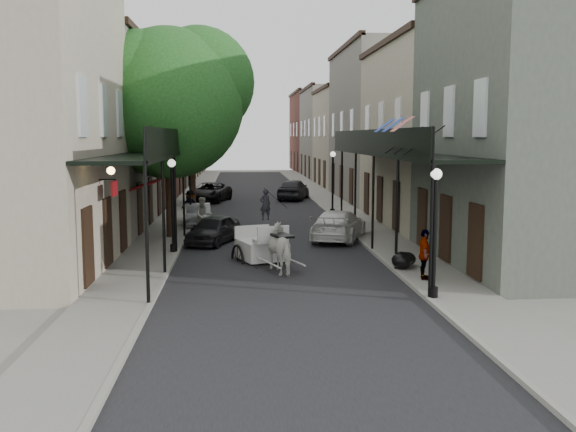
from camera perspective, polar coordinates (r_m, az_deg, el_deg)
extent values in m
plane|color=gray|center=(20.29, -0.16, -6.37)|extent=(140.00, 140.00, 0.00)
cube|color=black|center=(39.98, -2.27, 0.33)|extent=(8.00, 90.00, 0.01)
cube|color=gray|center=(40.11, -9.43, 0.33)|extent=(2.20, 90.00, 0.12)
cube|color=gray|center=(40.47, 4.82, 0.47)|extent=(2.20, 90.00, 0.12)
cube|color=#B5A991|center=(50.19, -12.68, 7.54)|extent=(5.00, 80.00, 10.50)
cube|color=gray|center=(50.69, 7.12, 7.65)|extent=(5.00, 80.00, 10.50)
cube|color=black|center=(26.92, -12.01, 5.40)|extent=(2.20, 18.00, 0.12)
cube|color=black|center=(26.79, -9.80, 6.52)|extent=(0.06, 18.00, 1.00)
cylinder|color=black|center=(18.05, -12.46, -1.38)|extent=(0.10, 0.10, 4.00)
cylinder|color=black|center=(25.94, -10.00, 1.23)|extent=(0.10, 0.10, 4.00)
cylinder|color=black|center=(33.87, -8.70, 2.61)|extent=(0.10, 0.10, 4.00)
cube|color=black|center=(27.46, 9.25, 5.50)|extent=(2.20, 18.00, 0.12)
cube|color=black|center=(27.22, 7.11, 6.57)|extent=(0.06, 18.00, 1.00)
cylinder|color=black|center=(18.68, 12.63, -1.10)|extent=(0.10, 0.10, 4.00)
cylinder|color=black|center=(26.38, 7.57, 1.37)|extent=(0.10, 0.10, 4.00)
cylinder|color=black|center=(34.22, 4.80, 2.72)|extent=(0.10, 0.10, 4.00)
cylinder|color=#382619|center=(29.90, -10.44, 3.53)|extent=(0.44, 0.44, 5.60)
sphere|color=#194F1C|center=(29.88, -10.58, 9.81)|extent=(6.80, 6.80, 6.80)
sphere|color=#194F1C|center=(30.43, -7.91, 11.70)|extent=(5.10, 5.10, 5.10)
cylinder|color=#382619|center=(43.84, -8.52, 4.31)|extent=(0.44, 0.44, 5.04)
sphere|color=#194F1C|center=(43.80, -8.59, 8.15)|extent=(6.00, 6.00, 6.00)
sphere|color=#194F1C|center=(44.35, -6.99, 9.33)|extent=(4.50, 4.50, 4.50)
cylinder|color=black|center=(19.06, 12.77, -6.61)|extent=(0.28, 0.28, 0.30)
cylinder|color=black|center=(18.76, 12.90, -2.00)|extent=(0.12, 0.12, 3.40)
sphere|color=white|center=(18.56, 13.05, 3.65)|extent=(0.32, 0.32, 0.32)
cylinder|color=black|center=(26.20, -10.13, -2.80)|extent=(0.28, 0.28, 0.30)
cylinder|color=black|center=(25.98, -10.21, 0.57)|extent=(0.12, 0.12, 3.40)
sphere|color=white|center=(25.84, -10.30, 4.65)|extent=(0.32, 0.32, 0.32)
cylinder|color=black|center=(38.34, 3.97, 0.42)|extent=(0.28, 0.28, 0.30)
cylinder|color=black|center=(38.19, 3.99, 2.73)|extent=(0.12, 0.12, 3.40)
sphere|color=white|center=(38.10, 4.01, 5.51)|extent=(0.32, 0.32, 0.32)
imported|color=silver|center=(22.36, -0.42, -2.90)|extent=(1.52, 2.18, 1.68)
torus|color=black|center=(24.82, -4.91, -2.42)|extent=(0.52, 1.27, 1.32)
torus|color=black|center=(25.41, -1.34, -2.17)|extent=(0.52, 1.27, 1.32)
torus|color=black|center=(23.62, -3.31, -3.65)|extent=(0.30, 0.67, 0.68)
torus|color=black|center=(24.08, -0.48, -3.42)|extent=(0.30, 0.67, 0.68)
cube|color=silver|center=(24.85, -2.94, -1.36)|extent=(1.96, 2.21, 0.71)
cube|color=silver|center=(23.79, -2.03, -0.50)|extent=(1.34, 0.94, 0.12)
cube|color=silver|center=(23.51, -1.80, 0.17)|extent=(1.19, 0.50, 0.51)
imported|color=black|center=(23.71, -2.04, 1.02)|extent=(0.49, 0.40, 1.15)
imported|color=#A9A89F|center=(31.27, -7.54, 0.03)|extent=(1.04, 0.90, 1.81)
imported|color=gray|center=(36.51, -8.68, 1.03)|extent=(1.05, 0.64, 1.58)
imported|color=gray|center=(21.18, 12.04, -3.37)|extent=(0.57, 1.01, 1.63)
imported|color=black|center=(28.51, -6.65, -1.20)|extent=(2.68, 3.99, 1.26)
imported|color=#A8A7AD|center=(34.00, -7.97, 0.06)|extent=(1.53, 3.70, 1.19)
imported|color=black|center=(46.73, -7.01, 2.11)|extent=(3.45, 5.43, 1.39)
imported|color=silver|center=(29.39, 4.53, -0.81)|extent=(3.45, 5.13, 1.38)
imported|color=black|center=(47.88, 0.48, 2.40)|extent=(3.00, 4.96, 1.58)
ellipsoid|color=black|center=(22.77, 10.09, -3.90)|extent=(0.72, 0.72, 0.61)
ellipsoid|color=black|center=(23.29, 10.53, -3.80)|extent=(0.63, 0.63, 0.50)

